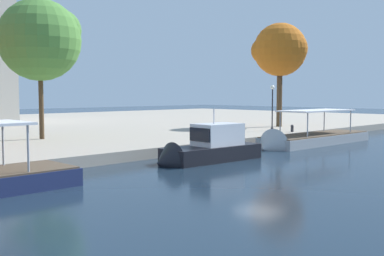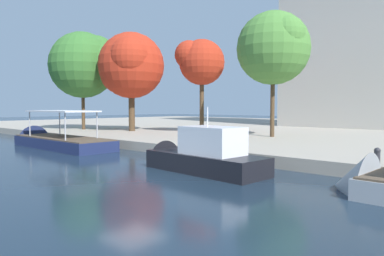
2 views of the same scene
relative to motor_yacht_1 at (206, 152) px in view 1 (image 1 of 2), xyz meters
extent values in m
plane|color=#192838|center=(-0.06, -4.30, -0.61)|extent=(220.00, 220.00, 0.00)
cube|color=#A39989|center=(-0.06, 30.78, -0.25)|extent=(120.00, 55.00, 0.72)
cylinder|color=#B2B2B7|center=(-12.30, -0.94, 1.34)|extent=(0.10, 0.10, 2.07)
cylinder|color=#B2B2B7|center=(-12.28, 1.76, 1.34)|extent=(0.10, 0.10, 2.07)
cube|color=black|center=(0.53, -0.03, -0.35)|extent=(7.03, 2.91, 1.44)
cone|color=black|center=(-3.30, 0.21, -0.35)|extent=(1.35, 2.43, 2.35)
cube|color=white|center=(1.05, -0.07, 1.08)|extent=(3.22, 2.18, 1.42)
cube|color=black|center=(-0.16, 0.01, 1.15)|extent=(0.94, 1.91, 0.85)
cylinder|color=silver|center=(0.70, -0.04, 2.29)|extent=(0.08, 0.08, 1.00)
cube|color=#9EA3A8|center=(14.48, 0.54, -0.48)|extent=(12.60, 3.65, 1.31)
cone|color=#9EA3A8|center=(7.72, 0.72, -0.48)|extent=(1.48, 3.02, 2.98)
cube|color=brown|center=(14.48, 0.54, 0.22)|extent=(12.34, 3.48, 0.08)
cylinder|color=#B2B2B7|center=(11.00, -0.69, 1.24)|extent=(0.10, 0.10, 1.96)
cylinder|color=#B2B2B7|center=(11.07, 1.96, 1.24)|extent=(0.10, 0.10, 1.96)
cylinder|color=#B2B2B7|center=(17.88, -0.88, 1.24)|extent=(0.10, 0.10, 1.96)
cylinder|color=#B2B2B7|center=(17.95, 1.77, 1.24)|extent=(0.10, 0.10, 1.96)
cube|color=silver|center=(14.48, 0.54, 2.28)|extent=(7.84, 3.26, 0.12)
cylinder|color=#2D2D33|center=(16.25, 4.15, 0.35)|extent=(0.27, 0.27, 0.47)
sphere|color=#2D2D33|center=(16.25, 4.15, 0.66)|extent=(0.30, 0.30, 0.30)
cylinder|color=#2D2D33|center=(7.78, 3.84, 0.40)|extent=(0.27, 0.27, 0.57)
sphere|color=#2D2D33|center=(7.78, 3.84, 0.76)|extent=(0.30, 0.30, 0.30)
cylinder|color=black|center=(16.13, 6.37, 2.14)|extent=(0.12, 0.12, 4.06)
sphere|color=white|center=(16.13, 6.37, 4.35)|extent=(0.41, 0.41, 0.41)
cylinder|color=black|center=(16.13, 6.37, 0.26)|extent=(0.26, 0.26, 0.30)
cylinder|color=#4C3823|center=(-3.91, 14.38, 2.83)|extent=(0.38, 0.38, 5.43)
sphere|color=#4C8438|center=(-3.91, 14.38, 7.96)|extent=(6.46, 6.46, 6.46)
sphere|color=#4C8438|center=(-2.92, 15.04, 9.04)|extent=(3.18, 3.18, 3.18)
sphere|color=#4C8438|center=(-2.44, 13.80, 8.79)|extent=(3.36, 3.36, 3.36)
cylinder|color=#4C3823|center=(21.45, 9.24, 3.24)|extent=(0.60, 0.60, 6.25)
sphere|color=#BC6019|center=(21.45, 9.24, 8.53)|extent=(5.79, 5.79, 5.79)
sphere|color=#BC6019|center=(20.33, 10.60, 8.45)|extent=(2.82, 2.82, 2.82)
sphere|color=#BC6019|center=(21.71, 8.22, 8.57)|extent=(3.91, 3.91, 3.91)
camera|label=1|loc=(-21.44, -20.38, 3.74)|focal=43.51mm
camera|label=2|loc=(12.90, -14.49, 2.81)|focal=34.29mm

